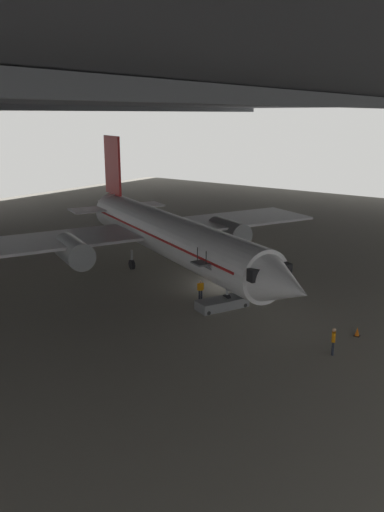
{
  "coord_description": "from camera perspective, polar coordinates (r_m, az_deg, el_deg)",
  "views": [
    {
      "loc": [
        -34.24,
        -21.88,
        13.75
      ],
      "look_at": [
        -1.38,
        1.97,
        2.57
      ],
      "focal_mm": 36.33,
      "sensor_mm": 36.0,
      "label": 1
    }
  ],
  "objects": [
    {
      "name": "traffic_cone_orange",
      "position": [
        35.05,
        17.73,
        -7.96
      ],
      "size": [
        0.36,
        0.36,
        0.6
      ],
      "color": "black",
      "rests_on": "ground_plane"
    },
    {
      "name": "crew_worker_near_nose",
      "position": [
        31.84,
        15.31,
        -8.86
      ],
      "size": [
        0.52,
        0.33,
        1.69
      ],
      "color": "#232838",
      "rests_on": "ground_plane"
    },
    {
      "name": "crew_worker_by_stairs",
      "position": [
        39.39,
        0.94,
        -3.65
      ],
      "size": [
        0.48,
        0.37,
        1.58
      ],
      "color": "#232838",
      "rests_on": "ground_plane"
    },
    {
      "name": "airplane_main",
      "position": [
        45.96,
        -2.88,
        2.44
      ],
      "size": [
        34.82,
        34.72,
        11.51
      ],
      "color": "white",
      "rests_on": "ground_plane"
    },
    {
      "name": "hangar_structure",
      "position": [
        49.42,
        -10.69,
        17.08
      ],
      "size": [
        121.0,
        99.0,
        16.04
      ],
      "color": "#4C4F54",
      "rests_on": "ground_plane"
    },
    {
      "name": "boarding_stairs",
      "position": [
        37.9,
        3.25,
        -4.71
      ],
      "size": [
        4.41,
        3.04,
        4.67
      ],
      "color": "slate",
      "rests_on": "ground_plane"
    },
    {
      "name": "ground_plane",
      "position": [
        42.9,
        3.22,
        -3.32
      ],
      "size": [
        110.0,
        110.0,
        0.0
      ],
      "primitive_type": "plane",
      "color": "gray"
    }
  ]
}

